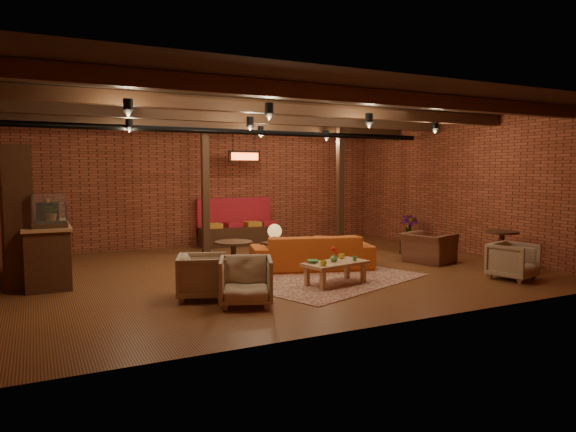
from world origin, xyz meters
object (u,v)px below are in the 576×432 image
sofa (311,252)px  side_table_book (411,235)px  armchair_b (246,279)px  round_table_left (234,254)px  armchair_a (202,274)px  coffee_table (335,264)px  plant_tall (410,199)px  round_table_right (502,244)px  armchair_far (513,259)px  armchair_right (429,243)px  side_table_lamp (275,235)px

sofa → side_table_book: sofa is taller
sofa → armchair_b: (-2.21, -2.00, 0.04)m
round_table_left → armchair_a: bearing=-131.6°
coffee_table → plant_tall: 5.01m
round_table_right → plant_tall: size_ratio=0.30×
armchair_a → armchair_far: armchair_a is taller
coffee_table → round_table_right: bearing=-3.4°
armchair_right → armchair_far: armchair_right is taller
armchair_a → side_table_lamp: bearing=-30.8°
armchair_right → side_table_book: armchair_right is taller
sofa → armchair_a: armchair_a is taller
side_table_lamp → plant_tall: plant_tall is taller
armchair_b → round_table_right: size_ratio=1.03×
armchair_b → plant_tall: plant_tall is taller
round_table_left → side_table_book: size_ratio=1.38×
sofa → armchair_far: 3.78m
armchair_right → plant_tall: plant_tall is taller
armchair_a → armchair_right: armchair_right is taller
sofa → round_table_left: (-1.79, -0.34, 0.13)m
round_table_right → side_table_lamp: bearing=153.5°
side_table_book → side_table_lamp: bearing=-177.5°
coffee_table → armchair_b: size_ratio=1.59×
round_table_left → armchair_far: size_ratio=0.97×
armchair_a → round_table_right: (6.17, -0.31, 0.13)m
round_table_left → armchair_b: (-0.42, -1.66, -0.09)m
armchair_b → armchair_far: 5.08m
round_table_left → plant_tall: bearing=18.1°
sofa → armchair_far: (2.84, -2.49, 0.02)m
armchair_right → side_table_book: (0.36, 1.01, 0.03)m
sofa → armchair_far: armchair_far is taller
armchair_right → side_table_book: 1.08m
armchair_b → side_table_book: armchair_b is taller
side_table_lamp → round_table_right: size_ratio=1.19×
armchair_right → side_table_book: bearing=-36.2°
armchair_right → round_table_right: bearing=-161.6°
armchair_b → armchair_far: (5.05, -0.48, -0.02)m
sofa → armchair_b: bearing=57.9°
armchair_right → coffee_table: bearing=91.5°
armchair_b → armchair_a: bearing=145.9°
round_table_right → armchair_a: bearing=177.1°
coffee_table → side_table_lamp: (-0.31, 1.83, 0.34)m
armchair_right → armchair_a: bearing=82.9°
side_table_book → plant_tall: 1.37m
armchair_a → side_table_book: bearing=-52.7°
side_table_book → plant_tall: bearing=52.5°
armchair_b → armchair_right: bearing=39.1°
sofa → coffee_table: 1.45m
coffee_table → side_table_book: coffee_table is taller
armchair_a → sofa: bearing=-44.7°
round_table_left → side_table_lamp: bearing=32.7°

